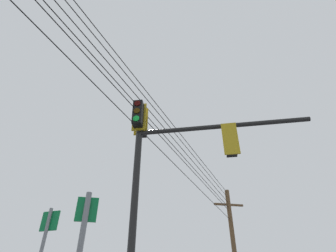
# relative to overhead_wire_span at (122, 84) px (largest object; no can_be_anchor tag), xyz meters

# --- Properties ---
(signal_mast_assembly) EXTENTS (4.76, 3.26, 7.11)m
(signal_mast_assembly) POSITION_rel_overhead_wire_span_xyz_m (1.56, 0.36, -2.10)
(signal_mast_assembly) COLOR black
(signal_mast_assembly) RESTS_ON ground
(overhead_wire_span) EXTENTS (19.41, 17.38, 2.07)m
(overhead_wire_span) POSITION_rel_overhead_wire_span_xyz_m (0.00, 0.00, 0.00)
(overhead_wire_span) COLOR black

